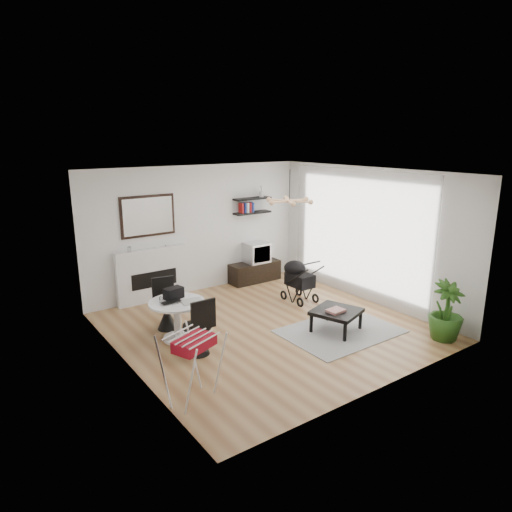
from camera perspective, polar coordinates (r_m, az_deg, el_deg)
floor at (r=8.17m, az=1.42°, el=-8.84°), size 5.00×5.00×0.00m
ceiling at (r=7.51m, az=1.55°, el=10.39°), size 5.00×5.00×0.00m
wall_back at (r=9.80m, az=-7.30°, el=3.33°), size 5.00×0.00×5.00m
wall_left at (r=6.60m, az=-16.20°, el=-2.76°), size 0.00×5.00×5.00m
wall_right at (r=9.41m, az=13.79°, el=2.54°), size 0.00×5.00×5.00m
sheer_curtain at (r=9.46m, az=12.49°, el=2.69°), size 0.04×3.60×2.60m
fireplace at (r=9.44m, az=-12.85°, el=-1.53°), size 1.50×0.17×2.16m
shelf_lower at (r=10.33m, az=-0.46°, el=5.44°), size 0.90×0.25×0.04m
shelf_upper at (r=10.28m, az=-0.47°, el=7.20°), size 0.90×0.25×0.04m
pendant_lamp at (r=8.24m, az=4.20°, el=6.89°), size 0.90×0.90×0.10m
tv_console at (r=10.56m, az=-0.16°, el=-1.99°), size 1.22×0.43×0.46m
crt_tv at (r=10.46m, az=0.07°, el=0.45°), size 0.53×0.46×0.46m
dining_table at (r=7.64m, az=-9.81°, el=-7.22°), size 0.92×0.92×0.67m
laptop at (r=7.46m, az=-10.38°, el=-5.80°), size 0.36×0.25×0.03m
black_bag at (r=7.67m, az=-10.27°, el=-4.59°), size 0.34×0.25×0.19m
newspaper at (r=7.51m, az=-8.04°, el=-5.62°), size 0.39×0.33×0.01m
drinking_glass at (r=7.54m, az=-11.80°, el=-5.36°), size 0.06×0.06×0.10m
chair_far at (r=8.16m, az=-11.10°, el=-7.02°), size 0.44×0.46×0.90m
chair_near at (r=7.16m, az=-7.23°, el=-9.94°), size 0.45×0.45×0.94m
drying_rack at (r=5.93m, az=-7.98°, el=-13.51°), size 0.77×0.75×0.91m
stroller at (r=9.36m, az=5.29°, el=-3.23°), size 0.46×0.76×0.91m
rug at (r=8.12m, az=10.46°, el=-9.22°), size 1.96×1.42×0.01m
coffee_table at (r=8.00m, az=10.02°, el=-6.94°), size 0.93×0.93×0.38m
magazines at (r=7.89m, az=9.93°, el=-6.74°), size 0.30×0.25×0.04m
potted_plant at (r=8.15m, az=22.68°, el=-6.33°), size 0.64×0.64×1.00m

